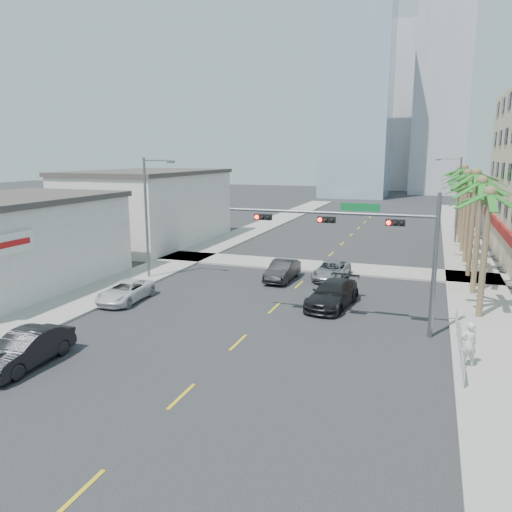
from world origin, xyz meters
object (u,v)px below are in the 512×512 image
at_px(car_lane_left, 282,270).
at_px(car_parked_mid, 26,349).
at_px(car_parked_far, 125,292).
at_px(car_lane_right, 332,294).
at_px(traffic_signal_mast, 370,237).
at_px(car_lane_center, 331,270).
at_px(pedestrian, 469,344).

bearing_deg(car_lane_left, car_parked_mid, -107.26).
relative_size(car_parked_far, car_lane_right, 0.86).
xyz_separation_m(car_lane_left, car_lane_right, (4.76, -5.24, 0.03)).
bearing_deg(car_lane_left, car_parked_far, -131.19).
bearing_deg(traffic_signal_mast, car_parked_far, 178.89).
bearing_deg(car_lane_right, car_lane_center, 109.41).
bearing_deg(car_parked_mid, pedestrian, 16.59).
relative_size(car_parked_mid, car_lane_center, 0.99).
distance_m(car_parked_mid, car_parked_far, 10.09).
relative_size(traffic_signal_mast, car_lane_center, 2.30).
relative_size(car_parked_mid, car_parked_far, 1.03).
distance_m(traffic_signal_mast, car_lane_left, 12.25).
bearing_deg(car_parked_far, car_lane_left, 44.26).
bearing_deg(pedestrian, car_parked_mid, -3.99).
height_order(car_parked_mid, car_lane_left, car_parked_mid).
bearing_deg(traffic_signal_mast, pedestrian, -36.56).
xyz_separation_m(car_parked_mid, car_lane_center, (9.68, 20.09, -0.12)).
bearing_deg(car_lane_right, car_parked_far, -157.41).
relative_size(car_parked_far, car_lane_center, 0.96).
height_order(car_lane_left, pedestrian, pedestrian).
bearing_deg(car_lane_center, traffic_signal_mast, -67.48).
relative_size(car_parked_mid, pedestrian, 2.39).
distance_m(traffic_signal_mast, car_parked_mid, 17.21).
bearing_deg(car_parked_mid, car_lane_left, 69.37).
relative_size(car_parked_far, car_lane_left, 1.02).
bearing_deg(pedestrian, car_lane_center, -80.54).
height_order(traffic_signal_mast, car_lane_left, traffic_signal_mast).
height_order(car_lane_center, car_lane_right, car_lane_right).
xyz_separation_m(car_parked_mid, car_lane_left, (6.30, 18.52, -0.03)).
bearing_deg(car_lane_left, car_lane_center, 26.56).
bearing_deg(car_lane_left, car_lane_right, -46.20).
xyz_separation_m(car_parked_mid, car_parked_far, (-1.60, 9.96, -0.14)).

